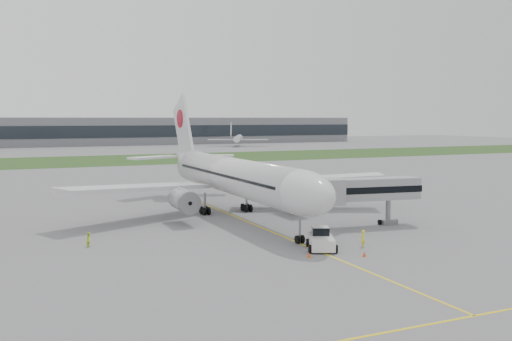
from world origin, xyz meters
name	(u,v)px	position (x,y,z in m)	size (l,w,h in m)	color
ground	(245,221)	(0.00, 0.00, 0.00)	(600.00, 600.00, 0.00)	slate
apron_markings	(261,227)	(0.00, -5.00, 0.00)	(70.00, 70.00, 0.04)	yellow
grass_strip	(100,160)	(0.00, 120.00, 0.01)	(600.00, 50.00, 0.02)	#24471A
terminal_building	(64,132)	(0.00, 229.87, 7.00)	(320.00, 22.30, 14.00)	gray
airliner	(231,175)	(0.00, 4.87, 5.66)	(48.13, 53.95, 17.88)	silver
pushback_tug	(321,240)	(0.72, -18.30, 1.01)	(4.19, 4.89, 2.19)	silver
jet_bridge	(366,190)	(12.20, -9.75, 4.61)	(13.65, 4.53, 6.23)	#949497
safety_cone_left	(309,255)	(-2.19, -20.85, 0.26)	(0.38, 0.38, 0.52)	#E6470C
safety_cone_right	(364,254)	(2.90, -22.86, 0.25)	(0.36, 0.36, 0.50)	#E6470C
ground_crew_near	(363,238)	(5.26, -19.19, 0.90)	(0.66, 0.43, 1.80)	#FFFA2A
ground_crew_far	(89,240)	(-21.07, -7.34, 0.77)	(0.74, 0.58, 1.53)	#D2FE2A
distant_aircraft_right	(238,146)	(77.12, 188.86, 0.00)	(29.33, 25.88, 11.21)	silver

